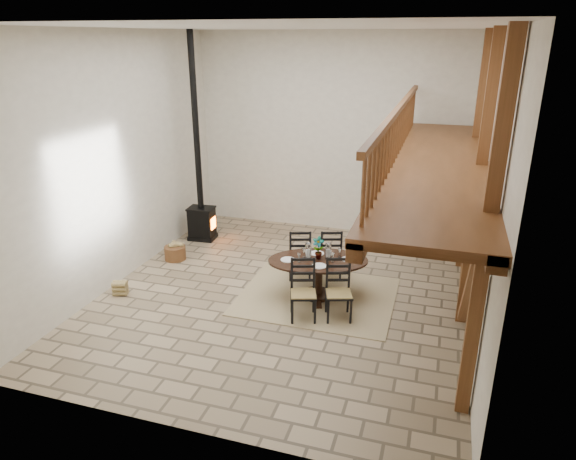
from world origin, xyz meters
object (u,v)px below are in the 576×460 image
(wood_stove, at_px, (200,196))
(dining_table, at_px, (318,276))
(log_basket, at_px, (175,252))
(log_stack, at_px, (120,288))

(wood_stove, bearing_deg, dining_table, -35.03)
(dining_table, relative_size, log_basket, 4.93)
(wood_stove, xyz_separation_m, log_basket, (-0.04, -1.36, -0.95))
(wood_stove, height_order, log_stack, wood_stove)
(log_stack, bearing_deg, dining_table, 16.04)
(dining_table, relative_size, wood_stove, 0.48)
(log_basket, bearing_deg, log_stack, -95.85)
(dining_table, distance_m, log_basket, 3.69)
(log_basket, distance_m, log_stack, 1.90)
(dining_table, relative_size, log_stack, 7.37)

